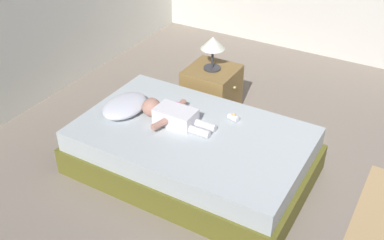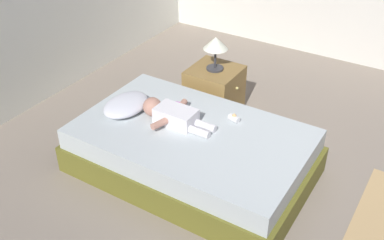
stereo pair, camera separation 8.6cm
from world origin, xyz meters
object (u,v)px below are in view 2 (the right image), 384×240
nightstand (214,91)px  baby (172,115)px  pillow (126,105)px  baby_bottle (234,118)px  bed (192,151)px  toothbrush (175,102)px  lamp (216,45)px

nightstand → baby: bearing=-174.0°
pillow → baby_bottle: pillow is taller
bed → toothbrush: toothbrush is taller
baby → lamp: lamp is taller
nightstand → bed: bearing=-161.6°
baby_bottle → lamp: bearing=40.6°
pillow → lamp: bearing=-19.1°
pillow → lamp: size_ratio=1.37×
lamp → baby_bottle: 0.88m
bed → toothbrush: size_ratio=12.08×
pillow → toothbrush: 0.44m
baby_bottle → baby: bearing=121.9°
pillow → nightstand: size_ratio=0.92×
baby_bottle → bed: bearing=142.1°
lamp → baby_bottle: bearing=-139.4°
baby → nightstand: baby is taller
bed → pillow: 0.71m
baby → baby_bottle: baby is taller
bed → pillow: pillow is taller
bed → lamp: 1.12m
bed → nightstand: size_ratio=3.86×
bed → baby: baby is taller
lamp → bed: bearing=-161.6°
pillow → baby: bearing=-81.3°
lamp → nightstand: bearing=-90.0°
toothbrush → nightstand: size_ratio=0.32×
baby → baby_bottle: bearing=-58.1°
pillow → baby_bottle: size_ratio=4.56×
bed → lamp: size_ratio=5.77×
bed → toothbrush: bearing=51.6°
bed → nightstand: nightstand is taller
bed → toothbrush: (0.29, 0.36, 0.23)m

